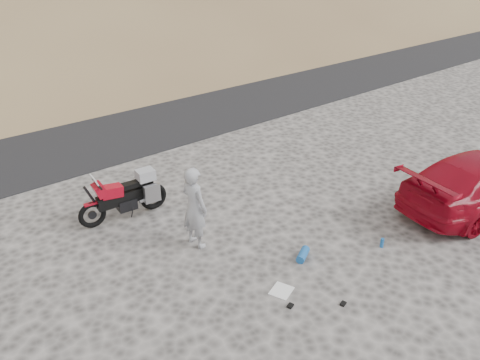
% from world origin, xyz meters
% --- Properties ---
extents(ground, '(140.00, 140.00, 0.00)m').
position_xyz_m(ground, '(0.00, 0.00, 0.00)').
color(ground, '#3D3B39').
rests_on(ground, ground).
extents(road, '(120.00, 7.00, 0.05)m').
position_xyz_m(road, '(0.00, 9.00, 0.00)').
color(road, black).
rests_on(road, ground).
extents(motorcycle, '(2.14, 0.70, 1.27)m').
position_xyz_m(motorcycle, '(-0.44, 2.77, 0.54)').
color(motorcycle, black).
rests_on(motorcycle, ground).
extents(man, '(0.52, 0.71, 1.80)m').
position_xyz_m(man, '(0.14, 0.85, 0.00)').
color(man, '#94959A').
rests_on(man, ground).
extents(red_car, '(4.82, 2.59, 1.33)m').
position_xyz_m(red_car, '(6.39, -2.14, 0.00)').
color(red_car, maroon).
rests_on(red_car, ground).
extents(gear_white_cloth, '(0.51, 0.48, 0.01)m').
position_xyz_m(gear_white_cloth, '(0.52, -1.39, 0.01)').
color(gear_white_cloth, white).
rests_on(gear_white_cloth, ground).
extents(gear_blue_mat, '(0.46, 0.36, 0.17)m').
position_xyz_m(gear_blue_mat, '(1.55, -0.93, 0.09)').
color(gear_blue_mat, '#1A569D').
rests_on(gear_blue_mat, ground).
extents(gear_bottle, '(0.09, 0.09, 0.21)m').
position_xyz_m(gear_bottle, '(3.12, -1.70, 0.10)').
color(gear_bottle, '#1A569D').
rests_on(gear_bottle, ground).
extents(gear_glove_a, '(0.14, 0.11, 0.03)m').
position_xyz_m(gear_glove_a, '(1.13, -2.34, 0.02)').
color(gear_glove_a, black).
rests_on(gear_glove_a, ground).
extents(gear_glove_b, '(0.14, 0.12, 0.04)m').
position_xyz_m(gear_glove_b, '(0.36, -1.79, 0.02)').
color(gear_glove_b, black).
rests_on(gear_glove_b, ground).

